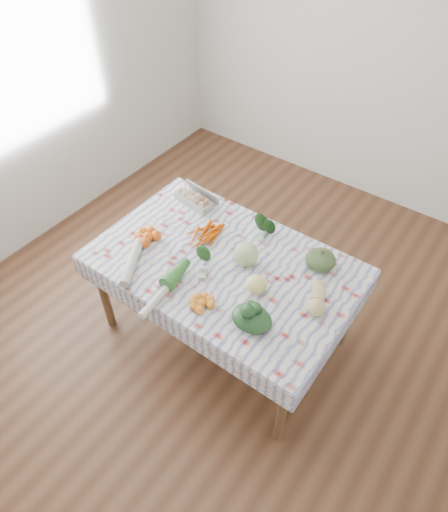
{
  "coord_description": "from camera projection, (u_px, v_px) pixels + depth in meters",
  "views": [
    {
      "loc": [
        1.18,
        -1.61,
        2.85
      ],
      "look_at": [
        0.0,
        0.0,
        0.82
      ],
      "focal_mm": 32.0,
      "sensor_mm": 36.0,
      "label": 1
    }
  ],
  "objects": [
    {
      "name": "cabbage",
      "position": [
        246.0,
        254.0,
        2.84
      ],
      "size": [
        0.2,
        0.2,
        0.16
      ],
      "primitive_type": "sphere",
      "rotation": [
        0.0,
        0.0,
        0.33
      ],
      "color": "#ADC279",
      "rests_on": "tablecloth"
    },
    {
      "name": "carrot_bunch",
      "position": [
        205.0,
        236.0,
        3.04
      ],
      "size": [
        0.28,
        0.27,
        0.04
      ],
      "primitive_type": "cube",
      "rotation": [
        0.0,
        0.0,
        -0.28
      ],
      "color": "#D24700",
      "rests_on": "tablecloth"
    },
    {
      "name": "leek",
      "position": [
        165.0,
        289.0,
        2.7
      ],
      "size": [
        0.1,
        0.46,
        0.05
      ],
      "primitive_type": "cylinder",
      "rotation": [
        1.57,
        0.0,
        0.1
      ],
      "color": "beige",
      "rests_on": "tablecloth"
    },
    {
      "name": "broccoli",
      "position": [
        204.0,
        263.0,
        2.82
      ],
      "size": [
        0.19,
        0.19,
        0.1
      ],
      "primitive_type": "ellipsoid",
      "rotation": [
        0.0,
        0.0,
        0.5
      ],
      "color": "#1C4116",
      "rests_on": "tablecloth"
    },
    {
      "name": "kabocha_squash",
      "position": [
        321.0,
        260.0,
        2.82
      ],
      "size": [
        0.19,
        0.19,
        0.12
      ],
      "primitive_type": "ellipsoid",
      "rotation": [
        0.0,
        0.0,
        -0.02
      ],
      "color": "#3E532B",
      "rests_on": "tablecloth"
    },
    {
      "name": "kale_bunch",
      "position": [
        263.0,
        227.0,
        3.04
      ],
      "size": [
        0.18,
        0.17,
        0.12
      ],
      "primitive_type": "ellipsoid",
      "rotation": [
        0.0,
        0.0,
        0.35
      ],
      "color": "black",
      "rests_on": "tablecloth"
    },
    {
      "name": "grapefruit",
      "position": [
        257.0,
        285.0,
        2.68
      ],
      "size": [
        0.14,
        0.14,
        0.12
      ],
      "primitive_type": "sphere",
      "rotation": [
        0.0,
        0.0,
        0.12
      ],
      "color": "#F0E178",
      "rests_on": "tablecloth"
    },
    {
      "name": "mandarin_cluster",
      "position": [
        202.0,
        302.0,
        2.63
      ],
      "size": [
        0.23,
        0.23,
        0.05
      ],
      "primitive_type": "cube",
      "rotation": [
        0.0,
        0.0,
        -0.4
      ],
      "color": "orange",
      "rests_on": "tablecloth"
    },
    {
      "name": "spinach_bag",
      "position": [
        252.0,
        318.0,
        2.52
      ],
      "size": [
        0.26,
        0.22,
        0.1
      ],
      "primitive_type": "ellipsoid",
      "rotation": [
        0.0,
        0.0,
        0.13
      ],
      "color": "black",
      "rests_on": "tablecloth"
    },
    {
      "name": "daikon",
      "position": [
        133.0,
        259.0,
        2.87
      ],
      "size": [
        0.27,
        0.42,
        0.06
      ],
      "primitive_type": "cylinder",
      "rotation": [
        1.57,
        0.0,
        0.52
      ],
      "color": "beige",
      "rests_on": "tablecloth"
    },
    {
      "name": "tablecloth",
      "position": [
        224.0,
        263.0,
        2.9
      ],
      "size": [
        1.66,
        1.06,
        0.01
      ],
      "primitive_type": "cube",
      "color": "silver",
      "rests_on": "dining_table"
    },
    {
      "name": "butternut_squash",
      "position": [
        317.0,
        298.0,
        2.62
      ],
      "size": [
        0.18,
        0.25,
        0.1
      ],
      "primitive_type": "ellipsoid",
      "rotation": [
        0.0,
        0.0,
        0.38
      ],
      "color": "tan",
      "rests_on": "tablecloth"
    },
    {
      "name": "dining_table",
      "position": [
        224.0,
        271.0,
        2.95
      ],
      "size": [
        1.6,
        1.0,
        0.75
      ],
      "color": "brown",
      "rests_on": "ground"
    },
    {
      "name": "egg_carton",
      "position": [
        194.0,
        199.0,
        3.28
      ],
      "size": [
        0.31,
        0.16,
        0.08
      ],
      "primitive_type": "cube",
      "rotation": [
        0.0,
        0.0,
        -0.12
      ],
      "color": "#A3A39E",
      "rests_on": "tablecloth"
    },
    {
      "name": "wall_back",
      "position": [
        387.0,
        48.0,
        3.71
      ],
      "size": [
        4.0,
        0.04,
        2.8
      ],
      "primitive_type": "cube",
      "color": "white",
      "rests_on": "ground"
    },
    {
      "name": "orange_cluster",
      "position": [
        148.0,
        237.0,
        3.01
      ],
      "size": [
        0.25,
        0.25,
        0.07
      ],
      "primitive_type": "cube",
      "rotation": [
        0.0,
        0.0,
        -0.16
      ],
      "color": "orange",
      "rests_on": "tablecloth"
    },
    {
      "name": "ground",
      "position": [
        224.0,
        332.0,
        3.44
      ],
      "size": [
        4.5,
        4.5,
        0.0
      ],
      "primitive_type": "plane",
      "color": "#502E1B",
      "rests_on": "ground"
    }
  ]
}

